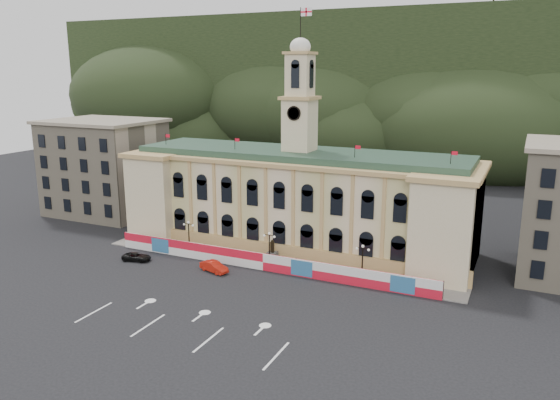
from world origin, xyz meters
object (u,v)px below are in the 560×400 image
at_px(statue, 272,256).
at_px(red_sedan, 214,267).
at_px(black_suv, 137,257).
at_px(lamp_center, 269,246).

height_order(statue, red_sedan, statue).
xyz_separation_m(statue, black_suv, (-19.12, -7.46, -0.59)).
relative_size(statue, lamp_center, 0.72).
distance_m(lamp_center, red_sedan, 8.53).
xyz_separation_m(statue, lamp_center, (0.00, -1.00, 1.89)).
bearing_deg(red_sedan, statue, -26.99).
bearing_deg(black_suv, statue, -80.81).
bearing_deg(statue, lamp_center, -90.00).
bearing_deg(black_suv, red_sedan, -97.93).
relative_size(statue, black_suv, 0.80).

